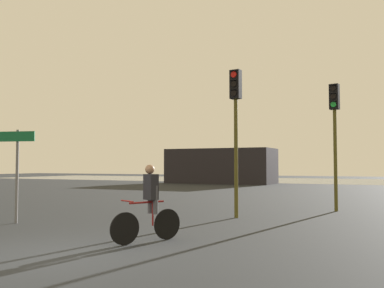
{
  "coord_description": "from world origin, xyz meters",
  "views": [
    {
      "loc": [
        5.57,
        -5.77,
        1.61
      ],
      "look_at": [
        0.5,
        5.0,
        2.2
      ],
      "focal_mm": 40.0,
      "sensor_mm": 36.0,
      "label": 1
    }
  ],
  "objects_px": {
    "distant_building": "(221,166)",
    "traffic_light_far_right": "(335,123)",
    "direction_sign_post": "(17,162)",
    "cyclist": "(149,203)",
    "traffic_light_center": "(236,115)"
  },
  "relations": [
    {
      "from": "traffic_light_center",
      "to": "traffic_light_far_right",
      "type": "xyz_separation_m",
      "value": [
        2.54,
        3.24,
        -0.06
      ]
    },
    {
      "from": "distant_building",
      "to": "direction_sign_post",
      "type": "relative_size",
      "value": 3.62
    },
    {
      "from": "distant_building",
      "to": "traffic_light_far_right",
      "type": "height_order",
      "value": "traffic_light_far_right"
    },
    {
      "from": "direction_sign_post",
      "to": "cyclist",
      "type": "distance_m",
      "value": 4.98
    },
    {
      "from": "distant_building",
      "to": "cyclist",
      "type": "relative_size",
      "value": 5.81
    },
    {
      "from": "cyclist",
      "to": "distant_building",
      "type": "bearing_deg",
      "value": -45.73
    },
    {
      "from": "distant_building",
      "to": "traffic_light_center",
      "type": "xyz_separation_m",
      "value": [
        9.56,
        -23.19,
        1.63
      ]
    },
    {
      "from": "traffic_light_center",
      "to": "cyclist",
      "type": "relative_size",
      "value": 2.82
    },
    {
      "from": "traffic_light_center",
      "to": "traffic_light_far_right",
      "type": "bearing_deg",
      "value": -121.66
    },
    {
      "from": "traffic_light_far_right",
      "to": "cyclist",
      "type": "height_order",
      "value": "traffic_light_far_right"
    },
    {
      "from": "direction_sign_post",
      "to": "traffic_light_far_right",
      "type": "bearing_deg",
      "value": -151.82
    },
    {
      "from": "direction_sign_post",
      "to": "distant_building",
      "type": "bearing_deg",
      "value": -94.99
    },
    {
      "from": "distant_building",
      "to": "direction_sign_post",
      "type": "distance_m",
      "value": 27.34
    },
    {
      "from": "distant_building",
      "to": "direction_sign_post",
      "type": "xyz_separation_m",
      "value": [
        4.45,
        -26.98,
        0.16
      ]
    },
    {
      "from": "traffic_light_center",
      "to": "cyclist",
      "type": "xyz_separation_m",
      "value": [
        -0.29,
        -4.67,
        -2.35
      ]
    }
  ]
}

